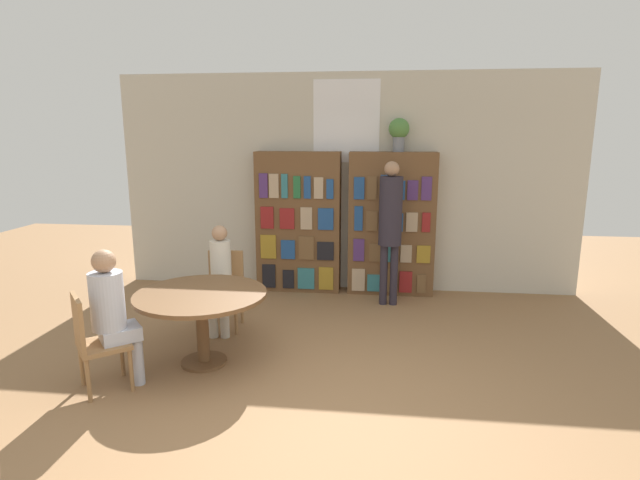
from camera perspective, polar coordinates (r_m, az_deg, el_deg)
ground_plane at (r=3.95m, az=-1.21°, el=-21.56°), size 16.00×16.00×0.00m
wall_back at (r=7.02m, az=2.97°, el=6.48°), size 6.40×0.07×3.00m
bookshelf_left at (r=6.97m, az=-2.47°, el=2.01°), size 1.17×0.34×1.95m
bookshelf_right at (r=6.89m, az=8.16°, el=1.77°), size 1.17×0.34×1.95m
flower_vase at (r=6.79m, az=9.02°, el=12.15°), size 0.27×0.27×0.44m
reading_table at (r=4.90m, az=-13.42°, el=-7.12°), size 1.25×1.25×0.72m
chair_near_camera at (r=4.73m, az=-24.49°, el=-10.22°), size 0.56×0.56×0.87m
chair_left_side at (r=5.83m, az=-10.83°, el=-5.18°), size 0.43×0.43×0.87m
seated_reader_left at (r=5.60m, az=-11.33°, el=-3.92°), size 0.25×0.36×1.21m
seated_reader_right at (r=4.68m, az=-22.60°, el=-7.32°), size 0.43×0.42×1.24m
librarian_standing at (r=6.37m, az=8.06°, el=2.44°), size 0.29×0.56×1.85m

